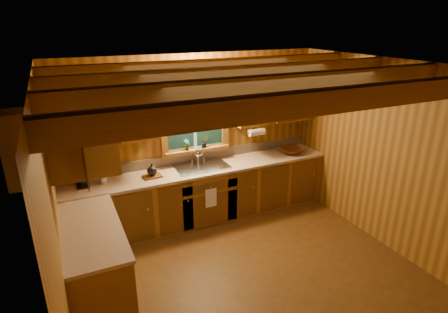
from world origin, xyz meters
TOP-DOWN VIEW (x-y plane):
  - room at (0.00, 0.00)m, footprint 4.20×4.20m
  - ceiling_beams at (0.00, 0.00)m, footprint 4.20×2.54m
  - base_cabinets at (-0.49, 1.28)m, footprint 4.20×2.22m
  - countertop at (-0.48, 1.29)m, footprint 4.20×2.24m
  - backsplash at (0.00, 1.89)m, footprint 4.20×0.02m
  - dishwasher_panel at (-1.47, 0.68)m, footprint 0.02×0.60m
  - upper_cabinets at (-0.56, 1.42)m, footprint 4.19×1.77m
  - window at (0.00, 1.87)m, footprint 1.12×0.08m
  - window_sill at (0.00, 1.82)m, footprint 1.06×0.14m
  - wall_sconce at (0.00, 1.75)m, footprint 0.45×0.21m
  - paper_towel_roll at (0.92, 1.53)m, footprint 0.27×0.11m
  - dish_towel at (0.00, 1.26)m, footprint 0.18×0.01m
  - sink at (0.00, 1.60)m, footprint 0.82×0.48m
  - coffee_maker at (-1.75, 1.68)m, footprint 0.17×0.21m
  - utensil_crock at (-1.47, 1.63)m, footprint 0.12×0.12m
  - cutting_board at (-0.80, 1.56)m, footprint 0.27×0.20m
  - teakettle at (-0.80, 1.56)m, footprint 0.14×0.14m
  - wicker_basket at (1.63, 1.54)m, footprint 0.44×0.44m
  - potted_plant_left at (-0.17, 1.79)m, footprint 0.11×0.08m
  - potted_plant_right at (0.13, 1.81)m, footprint 0.13×0.11m

SIDE VIEW (x-z plane):
  - base_cabinets at x=-0.49m, z-range 0.00..0.86m
  - dishwasher_panel at x=-1.47m, z-range 0.03..0.83m
  - dish_towel at x=0.00m, z-range 0.37..0.67m
  - sink at x=0.00m, z-range 0.64..1.07m
  - countertop at x=-0.48m, z-range 0.86..0.90m
  - cutting_board at x=-0.80m, z-range 0.90..0.92m
  - wicker_basket at x=1.63m, z-range 0.90..1.00m
  - backsplash at x=0.00m, z-range 0.90..1.06m
  - utensil_crock at x=-1.47m, z-range 0.81..1.15m
  - teakettle at x=-0.80m, z-range 0.90..1.09m
  - coffee_maker at x=-1.75m, z-range 0.90..1.19m
  - window_sill at x=0.00m, z-range 1.10..1.14m
  - potted_plant_left at x=-0.17m, z-range 1.14..1.33m
  - potted_plant_right at x=0.13m, z-range 1.14..1.33m
  - room at x=0.00m, z-range -0.80..3.40m
  - paper_towel_roll at x=0.92m, z-range 1.31..1.42m
  - window at x=0.00m, z-range 1.03..2.03m
  - upper_cabinets at x=-0.56m, z-range 1.45..2.23m
  - wall_sconce at x=0.00m, z-range 2.08..2.25m
  - ceiling_beams at x=0.00m, z-range 2.40..2.58m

